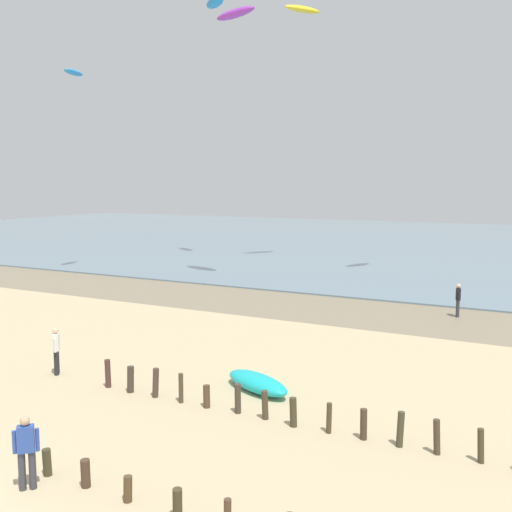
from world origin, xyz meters
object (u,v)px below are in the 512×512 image
kite_aloft_2 (302,9)px  person_mid_beach (458,299)px  grounded_kite (257,383)px  kite_aloft_0 (73,72)px  kite_aloft_3 (215,3)px  person_left_flank (56,349)px  person_by_waterline (26,450)px  kite_aloft_6 (235,13)px

kite_aloft_2 → person_mid_beach: bearing=-101.2°
grounded_kite → kite_aloft_0: kite_aloft_0 is taller
person_mid_beach → kite_aloft_2: (-15.25, 15.09, 19.87)m
kite_aloft_0 → kite_aloft_2: 18.96m
kite_aloft_3 → person_mid_beach: bearing=-173.1°
person_mid_beach → kite_aloft_2: size_ratio=0.51×
person_left_flank → person_by_waterline: bearing=-48.3°
kite_aloft_6 → person_by_waterline: bearing=129.9°
person_left_flank → grounded_kite: 7.41m
person_left_flank → kite_aloft_2: size_ratio=0.51×
person_mid_beach → kite_aloft_6: size_ratio=0.48×
person_left_flank → kite_aloft_0: kite_aloft_0 is taller
kite_aloft_0 → grounded_kite: bearing=-140.6°
person_mid_beach → kite_aloft_0: 31.02m
kite_aloft_3 → person_by_waterline: bearing=153.3°
person_by_waterline → person_left_flank: (-5.52, 6.20, 0.00)m
person_by_waterline → kite_aloft_0: kite_aloft_0 is taller
grounded_kite → kite_aloft_3: (-18.63, 28.13, 21.67)m
person_left_flank → person_mid_beach: bearing=55.2°
grounded_kite → kite_aloft_3: 40.10m
person_mid_beach → kite_aloft_2: kite_aloft_2 is taller
person_by_waterline → kite_aloft_3: (-16.98, 36.10, 21.03)m
person_mid_beach → kite_aloft_2: 29.24m
person_mid_beach → grounded_kite: 14.99m
grounded_kite → kite_aloft_0: (-23.60, 16.50, 14.50)m
person_mid_beach → person_left_flank: 19.71m
kite_aloft_6 → person_mid_beach: bearing=-174.6°
kite_aloft_2 → kite_aloft_6: 11.49m
person_left_flank → kite_aloft_3: size_ratio=0.54×
kite_aloft_3 → kite_aloft_6: 12.94m
kite_aloft_3 → kite_aloft_6: kite_aloft_3 is taller
person_mid_beach → grounded_kite: person_mid_beach is taller
kite_aloft_6 → kite_aloft_2: bearing=-69.9°
person_mid_beach → kite_aloft_6: 23.09m
person_left_flank → kite_aloft_0: 28.22m
person_by_waterline → grounded_kite: size_ratio=0.62×
grounded_kite → kite_aloft_2: (-11.17, 29.50, 20.51)m
person_by_waterline → kite_aloft_2: kite_aloft_2 is taller
grounded_kite → person_by_waterline: bearing=102.3°
person_by_waterline → person_left_flank: same height
kite_aloft_2 → grounded_kite: bearing=-125.7°
person_left_flank → grounded_kite: bearing=13.9°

